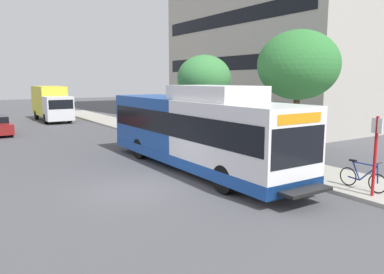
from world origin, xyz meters
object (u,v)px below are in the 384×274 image
bicycle_parked (363,177)px  box_truck_background (51,102)px  street_tree_mid_block (204,78)px  transit_bus (196,130)px  street_tree_near_stop (298,65)px  bus_stop_sign_pole (375,150)px

bicycle_parked → box_truck_background: (-3.67, 29.54, 1.18)m
street_tree_mid_block → transit_bus: bearing=-127.5°
transit_bus → box_truck_background: transit_bus is taller
bicycle_parked → street_tree_near_stop: (1.26, 4.16, 3.93)m
street_tree_mid_block → box_truck_background: street_tree_mid_block is taller
street_tree_mid_block → box_truck_background: bearing=106.6°
bicycle_parked → box_truck_background: box_truck_background is taller
box_truck_background → street_tree_near_stop: bearing=-79.0°
bus_stop_sign_pole → street_tree_near_stop: bearing=70.9°
box_truck_background → transit_bus: bearing=-88.0°
transit_bus → bicycle_parked: 6.82m
box_truck_background → bus_stop_sign_pole: bearing=-83.8°
bus_stop_sign_pole → street_tree_mid_block: street_tree_mid_block is taller
bus_stop_sign_pole → street_tree_near_stop: street_tree_near_stop is taller
transit_bus → street_tree_mid_block: street_tree_mid_block is taller
street_tree_near_stop → street_tree_mid_block: 7.75m
street_tree_near_stop → bicycle_parked: bearing=-106.8°
bus_stop_sign_pole → street_tree_mid_block: (1.99, 12.50, 2.30)m
transit_bus → bicycle_parked: bearing=-64.7°
bus_stop_sign_pole → street_tree_near_stop: size_ratio=0.44×
transit_bus → street_tree_near_stop: street_tree_near_stop is taller
street_tree_near_stop → street_tree_mid_block: size_ratio=1.12×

